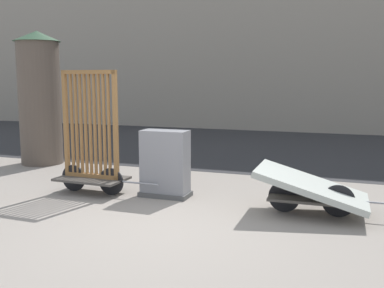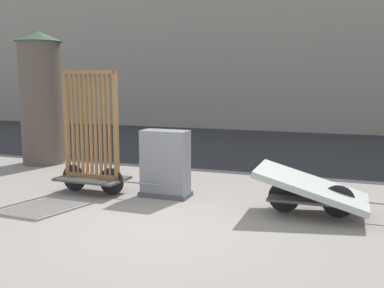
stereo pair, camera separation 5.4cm
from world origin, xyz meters
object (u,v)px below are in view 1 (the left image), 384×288
object	(u,v)px
utility_cabinet	(165,166)
advertising_column	(40,97)
bike_cart_with_bedframe	(91,150)
bike_cart_with_mattress	(311,189)

from	to	relation	value
utility_cabinet	advertising_column	xyz separation A→B (m)	(-3.97, 1.82, 1.05)
bike_cart_with_bedframe	utility_cabinet	distance (m)	1.35
bike_cart_with_bedframe	bike_cart_with_mattress	size ratio (longest dim) A/B	1.02
bike_cart_with_mattress	advertising_column	world-z (taller)	advertising_column
utility_cabinet	bike_cart_with_bedframe	bearing A→B (deg)	-170.09
bike_cart_with_mattress	advertising_column	bearing A→B (deg)	161.41
bike_cart_with_mattress	advertising_column	size ratio (longest dim) A/B	0.68
bike_cart_with_mattress	advertising_column	xyz separation A→B (m)	(-6.43, 2.05, 1.19)
advertising_column	utility_cabinet	bearing A→B (deg)	-24.64
bike_cart_with_bedframe	utility_cabinet	world-z (taller)	bike_cart_with_bedframe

